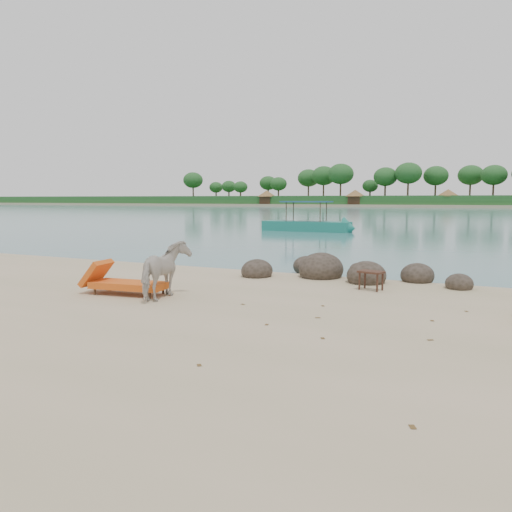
{
  "coord_description": "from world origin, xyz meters",
  "views": [
    {
      "loc": [
        4.47,
        -7.85,
        2.26
      ],
      "look_at": [
        -0.23,
        2.0,
        1.0
      ],
      "focal_mm": 35.0,
      "sensor_mm": 36.0,
      "label": 1
    }
  ],
  "objects_px": {
    "cow": "(165,272)",
    "side_table": "(371,282)",
    "lounge_chair": "(129,282)",
    "boat_near": "(306,206)",
    "boulders": "(339,273)"
  },
  "relations": [
    {
      "from": "cow",
      "to": "boat_near",
      "type": "bearing_deg",
      "value": -86.77
    },
    {
      "from": "side_table",
      "to": "lounge_chair",
      "type": "bearing_deg",
      "value": -134.76
    },
    {
      "from": "cow",
      "to": "boulders",
      "type": "bearing_deg",
      "value": -130.5
    },
    {
      "from": "side_table",
      "to": "boat_near",
      "type": "xyz_separation_m",
      "value": [
        -9.48,
        21.66,
        1.49
      ]
    },
    {
      "from": "cow",
      "to": "side_table",
      "type": "height_order",
      "value": "cow"
    },
    {
      "from": "side_table",
      "to": "boat_near",
      "type": "bearing_deg",
      "value": 128.06
    },
    {
      "from": "lounge_chair",
      "to": "boat_near",
      "type": "relative_size",
      "value": 0.31
    },
    {
      "from": "cow",
      "to": "boat_near",
      "type": "distance_m",
      "value": 25.29
    },
    {
      "from": "boulders",
      "to": "cow",
      "type": "distance_m",
      "value": 5.26
    },
    {
      "from": "boulders",
      "to": "cow",
      "type": "relative_size",
      "value": 4.1
    },
    {
      "from": "side_table",
      "to": "lounge_chair",
      "type": "xyz_separation_m",
      "value": [
        -4.98,
        -2.97,
        0.1
      ]
    },
    {
      "from": "lounge_chair",
      "to": "cow",
      "type": "bearing_deg",
      "value": -8.38
    },
    {
      "from": "boulders",
      "to": "boat_near",
      "type": "distance_m",
      "value": 21.84
    },
    {
      "from": "lounge_chair",
      "to": "boulders",
      "type": "bearing_deg",
      "value": 42.46
    },
    {
      "from": "side_table",
      "to": "boulders",
      "type": "bearing_deg",
      "value": 143.65
    }
  ]
}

